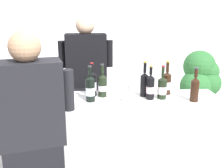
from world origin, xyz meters
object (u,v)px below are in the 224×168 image
object	(u,v)px
wine_bottle_8	(102,85)
person_guest	(34,153)
wine_bottle_4	(195,88)
wine_bottle_5	(21,90)
wine_glass	(132,88)
wine_bottle_6	(167,83)
wine_bottle_7	(150,87)
wine_bottle_1	(162,88)
ice_bucket	(55,89)
wine_bottle_10	(33,85)
potted_shrub	(201,83)
wine_bottle_2	(90,88)
wine_bottle_0	(22,83)
wine_bottle_9	(144,83)
person_server	(87,94)
wine_bottle_3	(92,84)

from	to	relation	value
wine_bottle_8	person_guest	xyz separation A→B (m)	(-0.49, -0.73, -0.28)
wine_bottle_4	wine_bottle_5	size ratio (longest dim) A/B	0.97
wine_glass	wine_bottle_8	bearing A→B (deg)	138.10
wine_bottle_6	person_guest	xyz separation A→B (m)	(-1.12, -0.77, -0.28)
wine_bottle_4	wine_bottle_7	distance (m)	0.39
wine_bottle_1	wine_glass	size ratio (longest dim) A/B	1.48
wine_bottle_7	person_guest	world-z (taller)	person_guest
wine_bottle_8	wine_bottle_1	bearing A→B (deg)	-9.69
ice_bucket	wine_bottle_5	bearing A→B (deg)	-170.48
wine_bottle_10	potted_shrub	world-z (taller)	wine_bottle_10
wine_bottle_2	wine_bottle_8	xyz separation A→B (m)	(0.11, 0.14, -0.01)
wine_bottle_8	wine_bottle_6	bearing A→B (deg)	4.00
wine_bottle_2	wine_bottle_10	xyz separation A→B (m)	(-0.54, 0.14, 0.00)
wine_bottle_5	wine_bottle_7	size ratio (longest dim) A/B	1.01
person_guest	wine_bottle_4	bearing A→B (deg)	22.32
wine_bottle_0	person_guest	xyz separation A→B (m)	(0.28, -0.79, -0.29)
wine_bottle_0	potted_shrub	distance (m)	2.46
wine_glass	person_guest	xyz separation A→B (m)	(-0.74, -0.50, -0.31)
wine_bottle_9	potted_shrub	xyz separation A→B (m)	(1.03, 1.14, -0.31)
wine_bottle_6	potted_shrub	size ratio (longest dim) A/B	0.27
person_guest	wine_bottle_9	bearing A→B (deg)	38.79
wine_bottle_1	wine_bottle_6	size ratio (longest dim) A/B	0.95
wine_bottle_2	wine_bottle_6	size ratio (longest dim) A/B	0.99
ice_bucket	person_guest	size ratio (longest dim) A/B	0.13
wine_bottle_7	wine_bottle_8	size ratio (longest dim) A/B	1.00
wine_bottle_5	wine_bottle_7	bearing A→B (deg)	1.48
person_guest	person_server	bearing A→B (deg)	75.44
wine_bottle_9	wine_bottle_10	bearing A→B (deg)	179.40
wine_bottle_1	wine_bottle_4	world-z (taller)	wine_bottle_1
wine_bottle_6	wine_bottle_7	xyz separation A→B (m)	(-0.19, -0.15, 0.00)
wine_bottle_4	wine_bottle_9	xyz separation A→B (m)	(-0.42, 0.18, 0.00)
wine_bottle_5	person_server	distance (m)	0.88
wine_bottle_5	wine_bottle_10	bearing A→B (deg)	63.96
wine_bottle_8	wine_bottle_10	world-z (taller)	wine_bottle_10
wine_bottle_4	wine_bottle_6	bearing A→B (deg)	129.98
wine_bottle_7	potted_shrub	distance (m)	1.62
wine_bottle_4	person_guest	distance (m)	1.45
wine_bottle_10	person_server	xyz separation A→B (m)	(0.48, 0.50, -0.25)
wine_bottle_3	wine_bottle_4	distance (m)	0.95
wine_bottle_5	ice_bucket	xyz separation A→B (m)	(0.29, 0.05, -0.02)
wine_bottle_0	wine_bottle_2	size ratio (longest dim) A/B	1.07
wine_bottle_1	wine_bottle_6	distance (m)	0.16
wine_bottle_0	wine_bottle_8	xyz separation A→B (m)	(0.77, -0.06, -0.01)
wine_bottle_0	wine_bottle_3	distance (m)	0.67
wine_bottle_9	wine_bottle_10	xyz separation A→B (m)	(-1.05, 0.01, -0.00)
wine_bottle_2	wine_bottle_4	distance (m)	0.94
wine_bottle_10	wine_bottle_9	bearing A→B (deg)	-0.60
wine_bottle_4	person_server	xyz separation A→B (m)	(-1.00, 0.69, -0.25)
person_server	wine_bottle_0	bearing A→B (deg)	-143.53
ice_bucket	person_server	world-z (taller)	person_server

